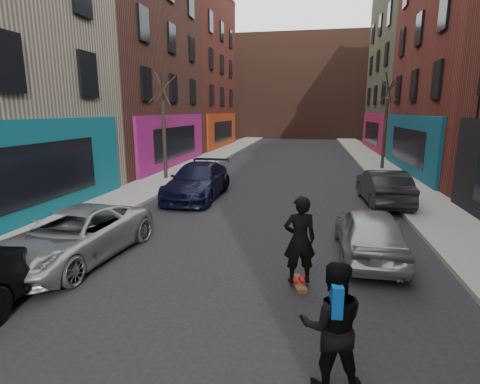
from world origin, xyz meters
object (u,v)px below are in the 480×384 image
at_px(parked_right_end, 383,187).
at_px(skateboarder, 300,240).
at_px(pedestrian, 332,325).
at_px(tree_left_far, 163,118).
at_px(skateboard, 298,284).
at_px(tree_right_far, 386,115).
at_px(parked_left_end, 198,181).
at_px(parked_left_far, 75,236).
at_px(parked_right_far, 369,232).

height_order(parked_right_end, skateboarder, skateboarder).
bearing_deg(skateboarder, pedestrian, 85.30).
distance_m(tree_left_far, skateboard, 14.28).
bearing_deg(skateboard, tree_left_far, 108.68).
bearing_deg(tree_left_far, tree_right_far, 25.82).
relative_size(tree_left_far, parked_left_end, 1.26).
relative_size(parked_left_end, parked_right_end, 1.20).
bearing_deg(parked_right_end, pedestrian, 73.68).
bearing_deg(parked_left_far, tree_right_far, 63.56).
distance_m(parked_right_far, parked_right_end, 6.22).
distance_m(parked_left_far, parked_left_end, 7.44).
distance_m(tree_right_far, parked_left_end, 13.85).
bearing_deg(parked_right_far, parked_left_far, 12.53).
bearing_deg(parked_left_end, tree_left_far, 128.21).
distance_m(parked_left_far, skateboard, 5.71).
relative_size(skateboard, pedestrian, 0.44).
bearing_deg(parked_right_end, skateboarder, 65.79).
height_order(tree_left_far, skateboarder, tree_left_far).
xyz_separation_m(tree_left_far, parked_left_far, (1.99, -11.15, -2.73)).
height_order(parked_left_far, parked_right_end, parked_right_end).
xyz_separation_m(tree_left_far, skateboard, (7.65, -11.59, -3.33)).
distance_m(tree_left_far, parked_right_end, 11.65).
relative_size(tree_right_far, skateboarder, 3.53).
relative_size(tree_left_far, tree_right_far, 0.96).
xyz_separation_m(tree_right_far, skateboarder, (-4.75, -17.59, -2.47)).
distance_m(parked_left_far, parked_right_end, 11.70).
height_order(tree_left_far, pedestrian, tree_left_far).
bearing_deg(pedestrian, tree_left_far, -66.40).
height_order(tree_left_far, parked_right_far, tree_left_far).
distance_m(tree_right_far, parked_right_end, 9.98).
height_order(parked_right_end, pedestrian, pedestrian).
bearing_deg(parked_right_end, skateboard, 65.79).
xyz_separation_m(tree_left_far, parked_right_far, (9.40, -9.51, -2.71)).
bearing_deg(tree_right_far, parked_left_end, -133.93).
bearing_deg(pedestrian, parked_left_far, -34.72).
relative_size(parked_right_end, skateboarder, 2.23).
bearing_deg(parked_right_end, parked_right_far, 73.90).
relative_size(tree_left_far, parked_right_end, 1.51).
xyz_separation_m(parked_left_far, parked_right_end, (8.81, 7.70, 0.06)).
xyz_separation_m(parked_right_far, skateboarder, (-1.75, -2.08, 0.40)).
xyz_separation_m(tree_left_far, skateboarder, (7.65, -11.59, -2.32)).
relative_size(tree_left_far, skateboarder, 3.38).
relative_size(parked_left_end, skateboarder, 2.68).
height_order(parked_left_far, pedestrian, pedestrian).
bearing_deg(pedestrian, tree_right_far, -107.29).
distance_m(parked_left_end, parked_right_far, 8.60).
bearing_deg(skateboarder, tree_right_far, -119.86).
bearing_deg(skateboard, parked_right_end, 54.13).
xyz_separation_m(tree_left_far, parked_left_end, (2.99, -3.77, -2.63)).
xyz_separation_m(parked_right_end, skateboard, (-3.15, -8.15, -0.66)).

